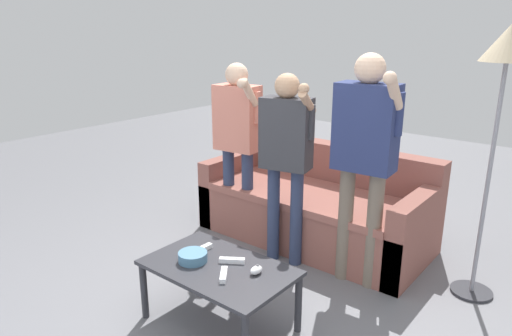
% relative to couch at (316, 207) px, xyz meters
% --- Properties ---
extents(ground_plane, '(12.00, 12.00, 0.00)m').
position_rel_couch_xyz_m(ground_plane, '(0.20, -1.38, -0.28)').
color(ground_plane, slate).
extents(couch, '(1.93, 0.89, 0.79)m').
position_rel_couch_xyz_m(couch, '(0.00, 0.00, 0.00)').
color(couch, brown).
rests_on(couch, ground).
extents(coffee_table, '(0.91, 0.56, 0.40)m').
position_rel_couch_xyz_m(coffee_table, '(0.20, -1.45, 0.07)').
color(coffee_table, '#2D2D33').
rests_on(coffee_table, ground).
extents(snack_bowl, '(0.18, 0.18, 0.06)m').
position_rel_couch_xyz_m(snack_bowl, '(0.04, -1.50, 0.15)').
color(snack_bowl, teal).
rests_on(snack_bowl, coffee_table).
extents(game_remote_nunchuk, '(0.06, 0.09, 0.05)m').
position_rel_couch_xyz_m(game_remote_nunchuk, '(0.44, -1.38, 0.14)').
color(game_remote_nunchuk, white).
rests_on(game_remote_nunchuk, coffee_table).
extents(floor_lamp, '(0.32, 0.32, 1.81)m').
position_rel_couch_xyz_m(floor_lamp, '(1.34, -0.08, 1.27)').
color(floor_lamp, '#2D2D33').
rests_on(floor_lamp, ground).
extents(player_left, '(0.47, 0.34, 1.51)m').
position_rel_couch_xyz_m(player_left, '(-0.55, -0.40, 0.67)').
color(player_left, '#2D3856').
rests_on(player_left, ground).
extents(player_center, '(0.46, 0.29, 1.48)m').
position_rel_couch_xyz_m(player_center, '(0.04, -0.53, 0.64)').
color(player_center, '#2D3856').
rests_on(player_center, ground).
extents(player_right, '(0.50, 0.35, 1.63)m').
position_rel_couch_xyz_m(player_right, '(0.63, -0.45, 0.74)').
color(player_right, '#756656').
rests_on(player_right, ground).
extents(game_remote_wand_near, '(0.12, 0.14, 0.03)m').
position_rel_couch_xyz_m(game_remote_wand_near, '(0.32, -1.53, 0.13)').
color(game_remote_wand_near, white).
rests_on(game_remote_wand_near, coffee_table).
extents(game_remote_wand_far, '(0.15, 0.12, 0.03)m').
position_rel_couch_xyz_m(game_remote_wand_far, '(0.24, -1.37, 0.13)').
color(game_remote_wand_far, white).
rests_on(game_remote_wand_far, coffee_table).
extents(game_remote_wand_spare, '(0.04, 0.15, 0.03)m').
position_rel_couch_xyz_m(game_remote_wand_spare, '(-0.01, -1.37, 0.13)').
color(game_remote_wand_spare, white).
rests_on(game_remote_wand_spare, coffee_table).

